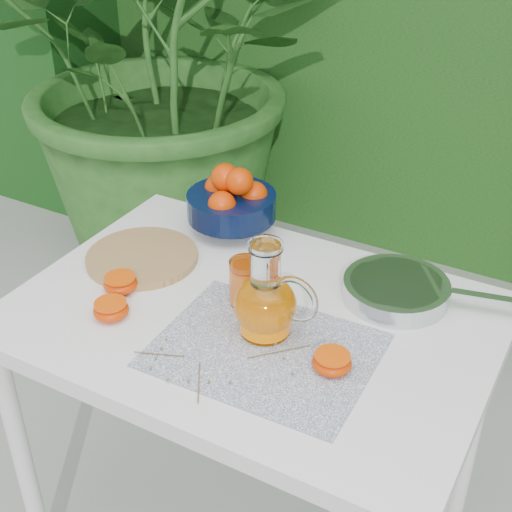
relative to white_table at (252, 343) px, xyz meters
The scene contains 10 objects.
potted_plant_left 1.53m from the white_table, 130.49° to the left, with size 1.72×1.72×1.72m, color #24541C.
white_table is the anchor object (origin of this frame).
placemat 0.15m from the white_table, 48.85° to the right, with size 0.42×0.33×0.00m, color #0D1649.
cutting_board 0.34m from the white_table, behind, with size 0.26×0.26×0.02m, color #A97D4C.
fruit_bowl 0.40m from the white_table, 126.97° to the left, with size 0.24×0.24×0.18m.
juice_pitcher 0.17m from the white_table, 37.33° to the right, with size 0.18×0.13×0.21m.
juice_tumbler 0.14m from the white_table, 138.68° to the left, with size 0.08×0.08×0.10m.
saute_pan 0.34m from the white_table, 38.72° to the left, with size 0.42×0.27×0.04m.
orange_halves 0.18m from the white_table, 136.23° to the right, with size 0.61×0.18×0.04m.
thyme_sprigs 0.20m from the white_table, 83.19° to the right, with size 0.30×0.25×0.01m.
Camera 1 is at (0.59, -1.03, 1.65)m, focal length 50.00 mm.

